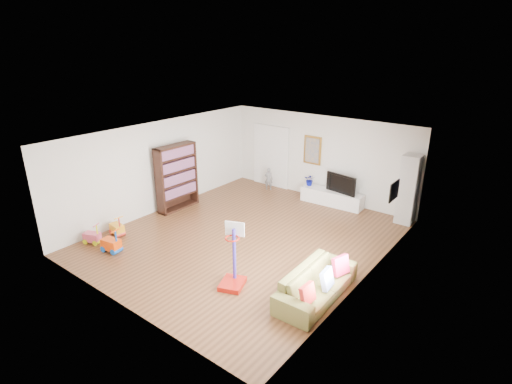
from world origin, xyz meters
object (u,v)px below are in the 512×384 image
Objects in this scene: media_console at (332,198)px; bookshelf at (177,177)px; sofa at (317,283)px; basketball_hoop at (232,257)px.

media_console is 0.99× the size of bookshelf.
sofa is 1.79m from basketball_hoop.
bookshelf is 0.94× the size of sofa.
sofa is (2.06, -4.59, 0.08)m from media_console.
basketball_hoop is at bearing -87.89° from media_console.
media_console is at bearing 73.70° from basketball_hoop.
sofa is at bearing 4.03° from basketball_hoop.
sofa is 1.52× the size of basketball_hoop.
basketball_hoop reaches higher than media_console.
basketball_hoop is (4.08, -2.19, -0.30)m from bookshelf.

